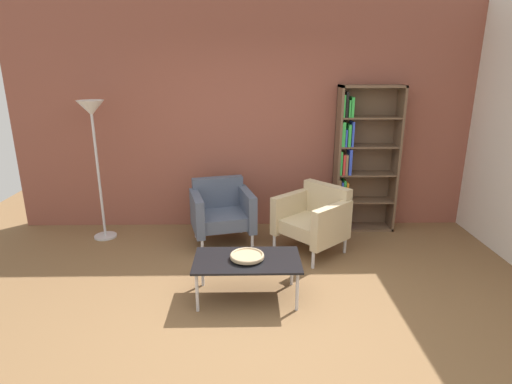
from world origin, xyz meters
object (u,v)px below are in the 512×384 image
at_px(coffee_table_low, 247,262).
at_px(armchair_corner_red, 314,218).
at_px(floor_lamp_torchiere, 93,125).
at_px(decorative_bowl, 247,256).
at_px(bookshelf_tall, 360,161).
at_px(armchair_near_window, 221,210).

bearing_deg(coffee_table_low, armchair_corner_red, 52.88).
relative_size(coffee_table_low, floor_lamp_torchiere, 0.57).
bearing_deg(decorative_bowl, armchair_corner_red, 52.88).
xyz_separation_m(armchair_corner_red, floor_lamp_torchiere, (-2.63, 0.45, 1.03)).
bearing_deg(floor_lamp_torchiere, decorative_bowl, -38.99).
height_order(bookshelf_tall, armchair_corner_red, bookshelf_tall).
xyz_separation_m(bookshelf_tall, coffee_table_low, (-1.47, -1.76, -0.57)).
bearing_deg(armchair_near_window, armchair_corner_red, -28.30).
relative_size(bookshelf_tall, armchair_near_window, 2.24).
distance_m(armchair_near_window, armchair_corner_red, 1.14).
bearing_deg(coffee_table_low, armchair_near_window, 103.62).
relative_size(coffee_table_low, decorative_bowl, 3.12).
distance_m(bookshelf_tall, armchair_near_window, 1.92).
distance_m(coffee_table_low, floor_lamp_torchiere, 2.60).
xyz_separation_m(decorative_bowl, armchair_corner_red, (0.79, 1.04, -0.02)).
bearing_deg(decorative_bowl, floor_lamp_torchiere, 141.01).
bearing_deg(coffee_table_low, floor_lamp_torchiere, 141.01).
bearing_deg(floor_lamp_torchiere, bookshelf_tall, 4.66).
height_order(coffee_table_low, floor_lamp_torchiere, floor_lamp_torchiere).
xyz_separation_m(coffee_table_low, decorative_bowl, (-0.00, 0.00, 0.07)).
xyz_separation_m(bookshelf_tall, floor_lamp_torchiere, (-3.32, -0.27, 0.51)).
relative_size(bookshelf_tall, armchair_corner_red, 2.00).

